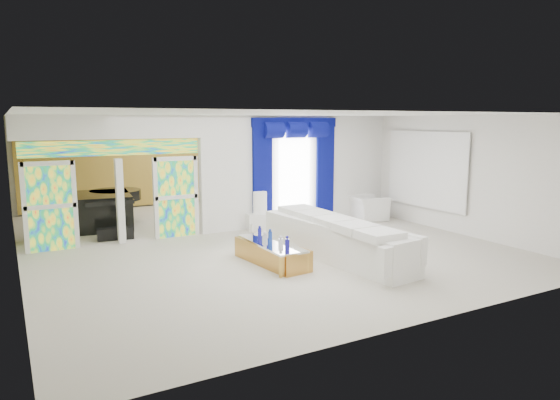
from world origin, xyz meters
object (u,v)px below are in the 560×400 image
white_sofa (335,241)px  armchair (367,208)px  coffee_table (272,254)px  console_table (270,220)px  grand_piano (103,211)px

white_sofa → armchair: white_sofa is taller
coffee_table → armchair: 5.37m
console_table → armchair: 3.10m
white_sofa → console_table: (0.18, 3.29, -0.16)m
armchair → grand_piano: size_ratio=0.59×
coffee_table → grand_piano: 5.82m
coffee_table → armchair: size_ratio=1.77×
console_table → white_sofa: bearing=-93.2°
armchair → white_sofa: bearing=143.9°
coffee_table → grand_piano: (-2.36, 5.31, 0.25)m
coffee_table → armchair: armchair is taller
white_sofa → coffee_table: bearing=161.3°
coffee_table → console_table: console_table is taller
console_table → grand_piano: (-3.90, 2.32, 0.24)m
console_table → armchair: size_ratio=1.22×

